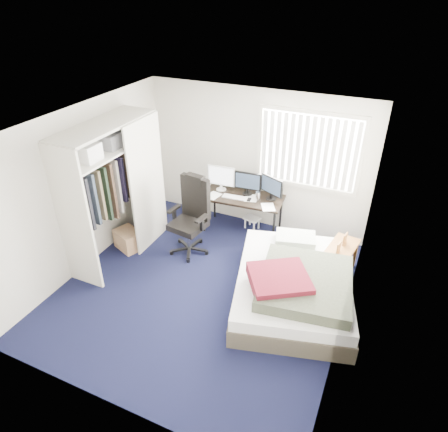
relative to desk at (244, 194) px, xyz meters
name	(u,v)px	position (x,y,z in m)	size (l,w,h in m)	color
ground	(205,288)	(0.09, -1.76, -0.73)	(4.20, 4.20, 0.00)	black
room_shell	(202,200)	(0.09, -1.76, 0.78)	(4.20, 4.20, 4.20)	silver
window_assembly	(308,151)	(0.99, 0.29, 0.87)	(1.72, 0.09, 1.32)	white
closet	(112,180)	(-1.58, -1.49, 0.62)	(0.64, 1.84, 2.22)	beige
desk	(244,194)	(0.00, 0.00, 0.00)	(1.45, 0.76, 1.15)	black
office_chair	(191,223)	(-0.56, -0.93, -0.22)	(0.70, 0.70, 1.33)	black
footstool	(252,220)	(0.14, 0.09, -0.56)	(0.32, 0.29, 0.22)	white
nightstand	(341,251)	(1.84, -0.60, -0.29)	(0.49, 0.79, 0.69)	brown
bed	(294,285)	(1.36, -1.47, -0.44)	(2.05, 2.42, 0.69)	#433C30
pine_box	(128,239)	(-1.56, -1.35, -0.56)	(0.44, 0.33, 0.33)	#A97C54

